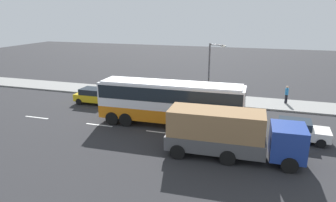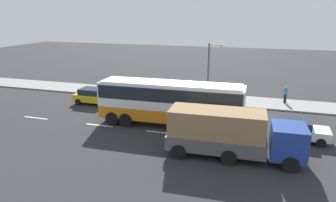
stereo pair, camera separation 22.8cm
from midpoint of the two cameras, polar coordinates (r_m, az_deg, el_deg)
The scene contains 9 objects.
ground_plane at distance 25.27m, azimuth 1.45°, elevation -4.41°, with size 120.00×120.00×0.00m, color #28282B.
sidewalk_curb at distance 32.93m, azimuth 5.37°, elevation 0.59°, with size 80.00×4.00×0.15m, color gray.
lane_centreline at distance 25.96m, azimuth -13.69°, elevation -4.31°, with size 25.30×0.16×0.01m.
coach_bus at distance 24.37m, azimuth 0.14°, elevation 0.31°, with size 11.67×2.83×3.59m.
cargo_truck at distance 19.65m, azimuth 11.28°, elevation -5.80°, with size 8.48×2.87×3.03m.
car_white_minivan at distance 23.94m, azimuth 22.79°, elevation -4.91°, with size 4.09×2.07×1.49m.
car_yellow_taxi at distance 31.52m, azimuth -13.41°, elevation 0.91°, with size 4.66×2.02×1.56m.
pedestrian_near_curb at distance 32.59m, azimuth 20.87°, elevation 1.42°, with size 0.32×0.32×1.77m.
street_lamp at distance 30.34m, azimuth 7.65°, elevation 5.98°, with size 1.64×0.24×5.91m.
Camera 2 is at (6.24, -22.83, 8.88)m, focal length 32.74 mm.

